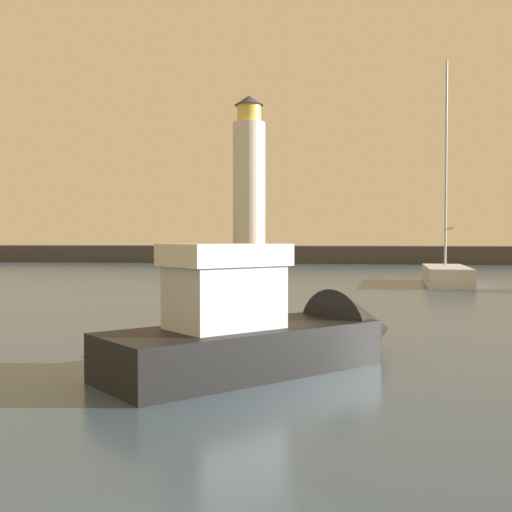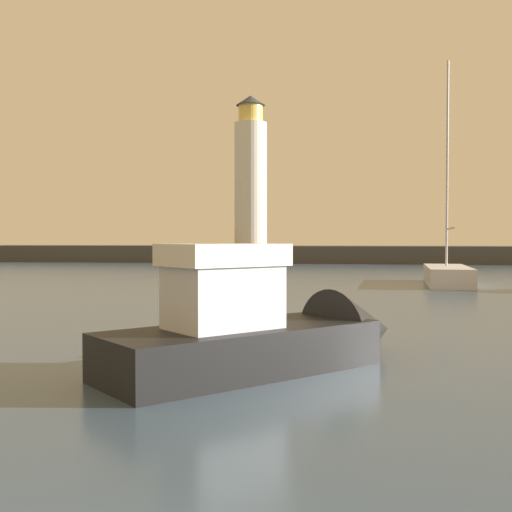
% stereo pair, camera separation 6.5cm
% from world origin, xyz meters
% --- Properties ---
extents(ground_plane, '(220.00, 220.00, 0.00)m').
position_xyz_m(ground_plane, '(0.00, 30.02, 0.00)').
color(ground_plane, '#384C60').
extents(breakwater, '(75.24, 6.30, 1.65)m').
position_xyz_m(breakwater, '(0.00, 60.03, 0.82)').
color(breakwater, '#423F3D').
rests_on(breakwater, ground_plane).
extents(lighthouse, '(3.25, 3.25, 15.10)m').
position_xyz_m(lighthouse, '(-9.19, 60.03, 8.80)').
color(lighthouse, silver).
rests_on(lighthouse, breakwater).
extents(motorboat_0, '(5.73, 5.93, 2.73)m').
position_xyz_m(motorboat_0, '(0.26, 9.41, 0.66)').
color(motorboat_0, black).
rests_on(motorboat_0, ground_plane).
extents(sailboat_moored, '(2.43, 7.07, 11.61)m').
position_xyz_m(sailboat_moored, '(6.13, 31.11, 0.54)').
color(sailboat_moored, silver).
rests_on(sailboat_moored, ground_plane).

